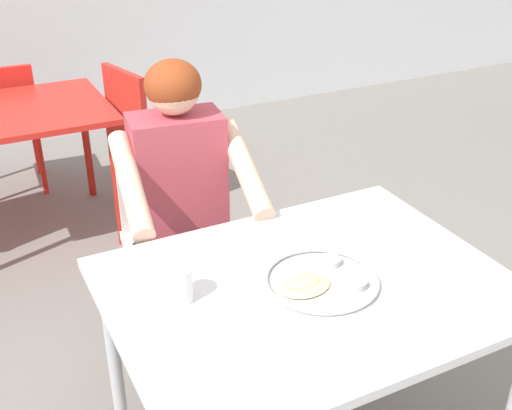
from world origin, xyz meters
TOP-DOWN VIEW (x-y plane):
  - table_foreground at (-0.01, -0.00)m, footprint 1.14×0.87m
  - thali_tray at (0.02, -0.01)m, footprint 0.33×0.33m
  - drinking_cup at (-0.38, 0.09)m, footprint 0.08×0.08m
  - chair_foreground at (-0.10, 0.93)m, footprint 0.47×0.45m
  - diner_foreground at (-0.12, 0.71)m, footprint 0.54×0.59m
  - table_background_red at (-0.52, 2.02)m, footprint 0.88×0.78m
  - chair_red_right at (0.15, 2.07)m, footprint 0.50×0.51m
  - chair_red_far at (-0.55, 2.60)m, footprint 0.42×0.43m

SIDE VIEW (x-z plane):
  - chair_red_far at x=-0.55m, z-range 0.07..0.89m
  - chair_foreground at x=-0.10m, z-range 0.07..0.89m
  - chair_red_right at x=0.15m, z-range 0.07..0.92m
  - table_background_red at x=-0.52m, z-range 0.27..0.99m
  - table_foreground at x=-0.01m, z-range 0.30..1.04m
  - diner_foreground at x=-0.12m, z-range 0.11..1.33m
  - thali_tray at x=0.02m, z-range 0.74..0.77m
  - drinking_cup at x=-0.38m, z-range 0.75..0.85m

